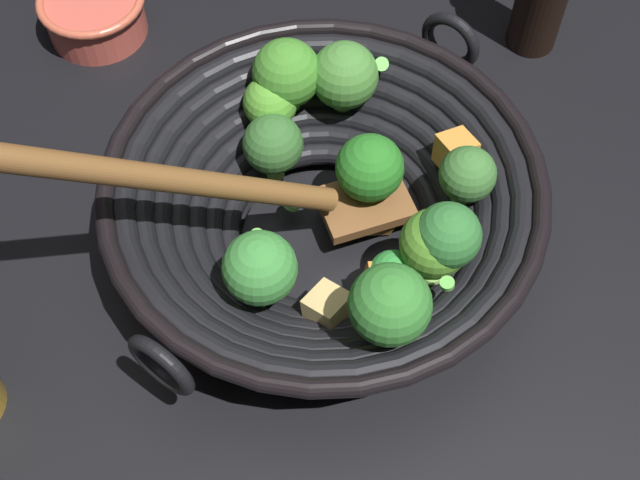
{
  "coord_description": "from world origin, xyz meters",
  "views": [
    {
      "loc": [
        -0.05,
        -0.36,
        0.59
      ],
      "look_at": [
        -0.0,
        -0.02,
        0.03
      ],
      "focal_mm": 48.04,
      "sensor_mm": 36.0,
      "label": 1
    }
  ],
  "objects": [
    {
      "name": "wok",
      "position": [
        0.0,
        0.0,
        0.06
      ],
      "size": [
        0.41,
        0.34,
        0.23
      ],
      "color": "black",
      "rests_on": "ground"
    },
    {
      "name": "prep_bowl",
      "position": [
        -0.18,
        0.27,
        0.02
      ],
      "size": [
        0.1,
        0.1,
        0.04
      ],
      "color": "#D15647",
      "rests_on": "ground"
    },
    {
      "name": "ground_plane",
      "position": [
        0.0,
        0.0,
        0.0
      ],
      "size": [
        4.0,
        4.0,
        0.0
      ],
      "primitive_type": "plane",
      "color": "black"
    }
  ]
}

